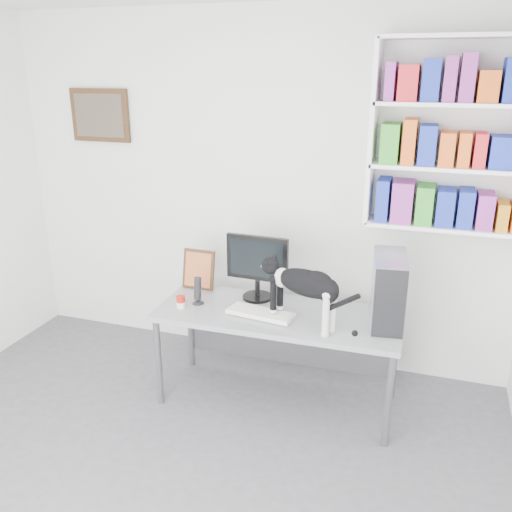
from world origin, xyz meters
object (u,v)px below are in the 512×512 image
object	(u,v)px
keyboard	(261,313)
cat	(304,297)
desk	(277,358)
speaker	(198,290)
bookshelf	(452,136)
pc_tower	(388,290)
soup_can	(181,302)
leaning_print	(199,269)
monitor	(257,267)

from	to	relation	value
keyboard	cat	bearing A→B (deg)	-2.84
desk	speaker	bearing A→B (deg)	-178.19
desk	cat	world-z (taller)	cat
desk	speaker	world-z (taller)	speaker
bookshelf	pc_tower	xyz separation A→B (m)	(-0.28, -0.45, -0.93)
speaker	soup_can	size ratio (longest dim) A/B	2.32
desk	cat	xyz separation A→B (m)	(0.21, -0.13, 0.55)
keyboard	speaker	bearing A→B (deg)	-178.10
keyboard	leaning_print	distance (m)	0.69
keyboard	soup_can	world-z (taller)	soup_can
desk	soup_can	bearing A→B (deg)	-169.56
keyboard	cat	xyz separation A→B (m)	(0.31, -0.06, 0.18)
speaker	soup_can	world-z (taller)	speaker
pc_tower	soup_can	distance (m)	1.40
pc_tower	soup_can	world-z (taller)	pc_tower
monitor	cat	size ratio (longest dim) A/B	0.73
speaker	cat	size ratio (longest dim) A/B	0.31
bookshelf	leaning_print	distance (m)	1.98
bookshelf	keyboard	size ratio (longest dim) A/B	2.75
bookshelf	speaker	xyz separation A→B (m)	(-1.57, -0.57, -1.06)
soup_can	cat	world-z (taller)	cat
leaning_print	cat	xyz separation A→B (m)	(0.90, -0.37, 0.05)
bookshelf	monitor	size ratio (longest dim) A/B	2.58
pc_tower	cat	size ratio (longest dim) A/B	0.69
bookshelf	desk	distance (m)	1.88
bookshelf	cat	world-z (taller)	bookshelf
pc_tower	monitor	bearing A→B (deg)	166.25
desk	cat	distance (m)	0.60
leaning_print	speaker	bearing A→B (deg)	-66.38
bookshelf	pc_tower	world-z (taller)	bookshelf
bookshelf	speaker	size ratio (longest dim) A/B	6.08
leaning_print	cat	world-z (taller)	cat
cat	soup_can	bearing A→B (deg)	-159.21
monitor	bookshelf	bearing A→B (deg)	18.19
speaker	soup_can	distance (m)	0.15
desk	leaning_print	world-z (taller)	leaning_print
bookshelf	leaning_print	world-z (taller)	bookshelf
pc_tower	desk	bearing A→B (deg)	179.75
monitor	pc_tower	distance (m)	0.92
bookshelf	soup_can	bearing A→B (deg)	-157.78
monitor	leaning_print	xyz separation A→B (m)	(-0.48, 0.05, -0.09)
speaker	pc_tower	bearing A→B (deg)	-0.19
desk	speaker	distance (m)	0.73
monitor	soup_can	bearing A→B (deg)	-142.23
monitor	keyboard	bearing A→B (deg)	-65.19
desk	keyboard	bearing A→B (deg)	-143.04
pc_tower	leaning_print	xyz separation A→B (m)	(-1.40, 0.15, -0.07)
cat	leaning_print	bearing A→B (deg)	178.13
leaning_print	soup_can	world-z (taller)	leaning_print
bookshelf	pc_tower	distance (m)	1.07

